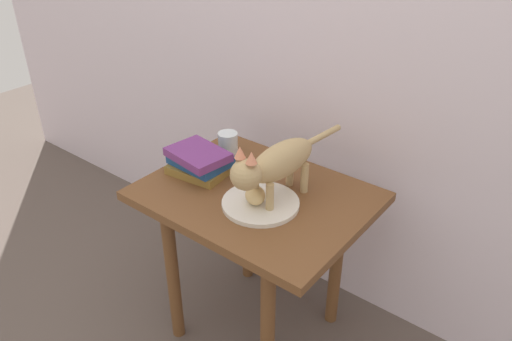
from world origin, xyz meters
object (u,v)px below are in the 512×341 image
cat (275,164)px  candle_jar (228,145)px  side_table (256,218)px  book_stack (199,161)px  bread_roll (255,195)px  plate (261,203)px

cat → candle_jar: (-0.31, 0.14, -0.09)m
side_table → book_stack: 0.27m
cat → book_stack: (-0.30, -0.02, -0.09)m
side_table → bread_roll: (0.04, -0.06, 0.14)m
side_table → candle_jar: bearing=149.8°
side_table → candle_jar: (-0.23, 0.13, 0.14)m
bread_roll → plate: bearing=50.6°
candle_jar → cat: bearing=-24.3°
side_table → plate: plate is taller
side_table → candle_jar: size_ratio=8.24×
plate → cat: 0.13m
plate → bread_roll: 0.04m
book_stack → candle_jar: book_stack is taller
bread_roll → book_stack: (-0.27, 0.04, 0.01)m
cat → side_table: bearing=176.9°
side_table → bread_roll: bread_roll is taller
candle_jar → book_stack: bearing=-86.6°
side_table → bread_roll: size_ratio=8.76×
plate → cat: bearing=65.0°
side_table → cat: (0.08, -0.00, 0.23)m
side_table → plate: size_ratio=2.97×
side_table → book_stack: size_ratio=3.27×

